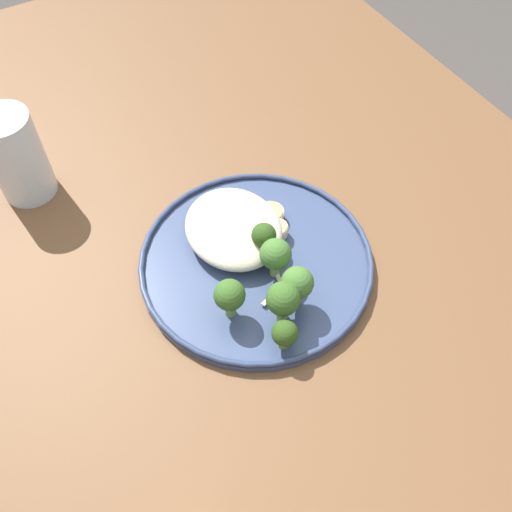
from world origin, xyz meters
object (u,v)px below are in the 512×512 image
at_px(broccoli_floret_split_head, 276,255).
at_px(water_glass, 18,161).
at_px(seared_scallop_center_golden, 276,230).
at_px(seared_scallop_tilted_round, 219,219).
at_px(seared_scallop_left_edge, 215,251).
at_px(seared_scallop_half_hidden, 231,205).
at_px(seared_scallop_right_edge, 230,232).
at_px(dinner_plate, 256,261).
at_px(broccoli_floret_near_rim, 264,238).
at_px(seared_scallop_tiny_bay, 278,250).
at_px(broccoli_floret_beside_noodles, 285,334).
at_px(broccoli_floret_center_pile, 297,284).
at_px(broccoli_floret_rear_charred, 283,300).
at_px(broccoli_floret_front_edge, 230,296).
at_px(seared_scallop_large_seared, 270,214).

xyz_separation_m(broccoli_floret_split_head, water_glass, (-0.29, -0.22, 0.01)).
bearing_deg(seared_scallop_center_golden, seared_scallop_tilted_round, -134.65).
height_order(seared_scallop_center_golden, seared_scallop_left_edge, same).
bearing_deg(seared_scallop_half_hidden, seared_scallop_right_edge, -29.85).
relative_size(dinner_plate, broccoli_floret_split_head, 4.94).
height_order(broccoli_floret_split_head, broccoli_floret_near_rim, broccoli_floret_split_head).
bearing_deg(seared_scallop_tiny_bay, seared_scallop_tilted_round, -153.79).
xyz_separation_m(broccoli_floret_split_head, broccoli_floret_near_rim, (-0.03, 0.00, -0.00)).
bearing_deg(seared_scallop_center_golden, broccoli_floret_near_rim, -57.65).
xyz_separation_m(seared_scallop_left_edge, water_glass, (-0.23, -0.17, 0.03)).
xyz_separation_m(seared_scallop_tiny_bay, water_glass, (-0.27, -0.23, 0.03)).
bearing_deg(broccoli_floret_beside_noodles, seared_scallop_right_edge, 173.57).
distance_m(seared_scallop_right_edge, broccoli_floret_center_pile, 0.13).
bearing_deg(seared_scallop_center_golden, broccoli_floret_rear_charred, -27.34).
distance_m(seared_scallop_left_edge, broccoli_floret_rear_charred, 0.12).
bearing_deg(broccoli_floret_front_edge, broccoli_floret_center_pile, 71.54).
height_order(seared_scallop_large_seared, water_glass, water_glass).
height_order(seared_scallop_right_edge, water_glass, water_glass).
xyz_separation_m(seared_scallop_center_golden, seared_scallop_half_hidden, (-0.06, -0.03, 0.00)).
distance_m(dinner_plate, seared_scallop_tiny_bay, 0.03).
relative_size(seared_scallop_tiny_bay, broccoli_floret_front_edge, 0.38).
bearing_deg(seared_scallop_tiny_bay, dinner_plate, -101.78).
xyz_separation_m(seared_scallop_center_golden, seared_scallop_large_seared, (-0.03, 0.01, -0.00)).
bearing_deg(water_glass, seared_scallop_large_seared, 49.68).
bearing_deg(seared_scallop_half_hidden, water_glass, -129.54).
xyz_separation_m(dinner_plate, broccoli_floret_front_edge, (0.05, -0.06, 0.04)).
bearing_deg(broccoli_floret_near_rim, water_glass, -139.93).
height_order(seared_scallop_tilted_round, broccoli_floret_beside_noodles, broccoli_floret_beside_noodles).
relative_size(dinner_plate, broccoli_floret_rear_charred, 4.72).
distance_m(seared_scallop_large_seared, broccoli_floret_center_pile, 0.13).
distance_m(broccoli_floret_beside_noodles, broccoli_floret_split_head, 0.10).
height_order(seared_scallop_half_hidden, broccoli_floret_split_head, broccoli_floret_split_head).
xyz_separation_m(dinner_plate, seared_scallop_right_edge, (-0.05, -0.01, 0.01)).
relative_size(seared_scallop_right_edge, seared_scallop_left_edge, 1.16).
relative_size(seared_scallop_half_hidden, seared_scallop_left_edge, 0.90).
relative_size(seared_scallop_large_seared, seared_scallop_left_edge, 1.18).
distance_m(dinner_plate, broccoli_floret_rear_charred, 0.10).
bearing_deg(dinner_plate, broccoli_floret_beside_noodles, -14.39).
relative_size(seared_scallop_large_seared, seared_scallop_tiny_bay, 1.58).
bearing_deg(dinner_plate, seared_scallop_right_edge, -166.42).
xyz_separation_m(seared_scallop_tilted_round, broccoli_floret_center_pile, (0.15, 0.02, 0.03)).
distance_m(seared_scallop_half_hidden, broccoli_floret_beside_noodles, 0.21).
bearing_deg(seared_scallop_right_edge, broccoli_floret_front_edge, -27.63).
distance_m(seared_scallop_large_seared, broccoli_floret_rear_charred, 0.15).
xyz_separation_m(dinner_plate, seared_scallop_tiny_bay, (0.01, 0.03, 0.01)).
distance_m(seared_scallop_tilted_round, seared_scallop_tiny_bay, 0.09).
bearing_deg(water_glass, seared_scallop_tiny_bay, 40.86).
bearing_deg(seared_scallop_tilted_round, seared_scallop_tiny_bay, 26.21).
bearing_deg(broccoli_floret_front_edge, broccoli_floret_beside_noodles, 26.67).
distance_m(seared_scallop_left_edge, water_glass, 0.29).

